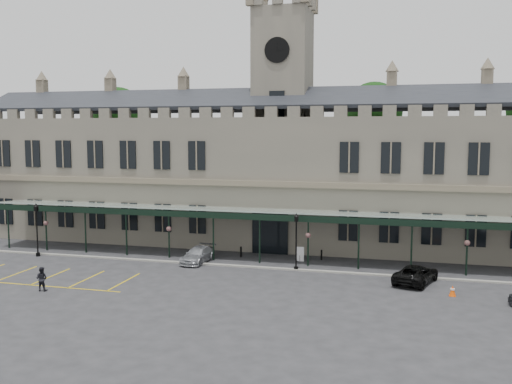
% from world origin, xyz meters
% --- Properties ---
extents(ground, '(140.00, 140.00, 0.00)m').
position_xyz_m(ground, '(0.00, 0.00, 0.00)').
color(ground, '#2A2A2D').
extents(station_building, '(60.00, 10.36, 17.30)m').
position_xyz_m(station_building, '(0.00, 15.91, 6.47)').
color(station_building, '#615C51').
rests_on(station_building, ground).
extents(clock_tower, '(5.60, 5.60, 24.80)m').
position_xyz_m(clock_tower, '(0.00, 16.00, 13.11)').
color(clock_tower, '#615C51').
rests_on(clock_tower, ground).
extents(canopy, '(50.00, 4.10, 4.30)m').
position_xyz_m(canopy, '(0.00, 7.46, 2.40)').
color(canopy, '#8C9E93').
rests_on(canopy, ground).
extents(kerb, '(60.00, 0.40, 0.12)m').
position_xyz_m(kerb, '(0.00, 5.50, 0.06)').
color(kerb, gray).
rests_on(kerb, ground).
extents(parking_markings, '(16.00, 6.00, 0.01)m').
position_xyz_m(parking_markings, '(-14.00, -1.50, 0.00)').
color(parking_markings, gold).
rests_on(parking_markings, ground).
extents(tree_behind_left, '(6.00, 6.00, 16.00)m').
position_xyz_m(tree_behind_left, '(-22.00, 25.00, 12.81)').
color(tree_behind_left, '#332314').
rests_on(tree_behind_left, ground).
extents(tree_behind_mid, '(6.00, 6.00, 16.00)m').
position_xyz_m(tree_behind_mid, '(8.00, 25.00, 12.81)').
color(tree_behind_mid, '#332314').
rests_on(tree_behind_mid, ground).
extents(lamp_post_left, '(0.44, 0.44, 4.64)m').
position_xyz_m(lamp_post_left, '(-19.25, 4.84, 2.75)').
color(lamp_post_left, black).
rests_on(lamp_post_left, ground).
extents(lamp_post_mid, '(0.43, 0.43, 4.51)m').
position_xyz_m(lamp_post_mid, '(3.34, 5.54, 2.68)').
color(lamp_post_mid, black).
rests_on(lamp_post_mid, ground).
extents(traffic_cone, '(0.45, 0.45, 0.72)m').
position_xyz_m(traffic_cone, '(14.59, 1.31, 0.35)').
color(traffic_cone, '#FF5408').
rests_on(traffic_cone, ground).
extents(sign_board, '(0.70, 0.12, 1.21)m').
position_xyz_m(sign_board, '(3.07, 8.73, 0.59)').
color(sign_board, black).
rests_on(sign_board, ground).
extents(bollard_left, '(0.16, 0.16, 0.89)m').
position_xyz_m(bollard_left, '(-2.13, 9.02, 0.45)').
color(bollard_left, black).
rests_on(bollard_left, ground).
extents(bollard_right, '(0.15, 0.15, 0.86)m').
position_xyz_m(bollard_right, '(4.75, 9.66, 0.43)').
color(bollard_right, black).
rests_on(bollard_right, ground).
extents(car_taxi, '(2.07, 4.44, 1.25)m').
position_xyz_m(car_taxi, '(-5.00, 6.15, 0.63)').
color(car_taxi, '#9B9EA3').
rests_on(car_taxi, ground).
extents(car_van, '(3.60, 5.19, 1.32)m').
position_xyz_m(car_van, '(12.30, 4.02, 0.66)').
color(car_van, black).
rests_on(car_van, ground).
extents(person_b, '(0.87, 0.72, 1.65)m').
position_xyz_m(person_b, '(-12.30, -4.46, 0.83)').
color(person_b, black).
rests_on(person_b, ground).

